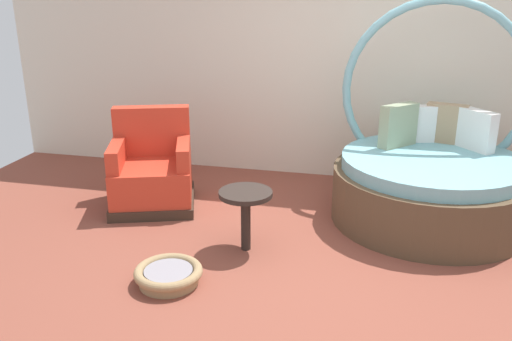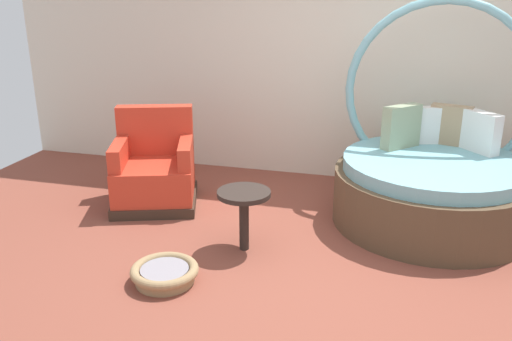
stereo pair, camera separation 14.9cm
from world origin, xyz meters
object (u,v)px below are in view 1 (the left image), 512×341
object	(u,v)px
side_table	(246,202)
round_daybed	(430,176)
red_armchair	(152,173)
pet_basket	(168,275)

from	to	relation	value
side_table	round_daybed	bearing A→B (deg)	34.34
round_daybed	red_armchair	xyz separation A→B (m)	(-2.65, -0.29, -0.08)
round_daybed	side_table	distance (m)	1.83
side_table	red_armchair	bearing A→B (deg)	147.15
red_armchair	side_table	bearing A→B (deg)	-32.85
round_daybed	side_table	world-z (taller)	round_daybed
round_daybed	pet_basket	bearing A→B (deg)	-138.78
round_daybed	red_armchair	size ratio (longest dim) A/B	1.98
round_daybed	pet_basket	world-z (taller)	round_daybed
round_daybed	pet_basket	size ratio (longest dim) A/B	3.94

